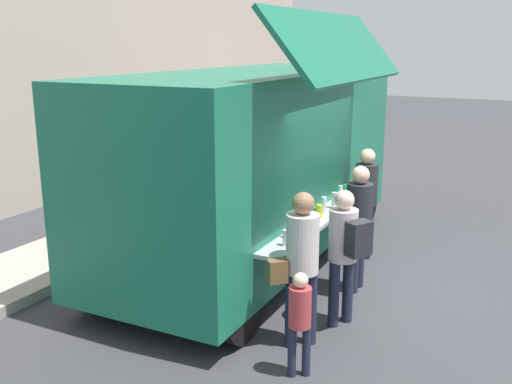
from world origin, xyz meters
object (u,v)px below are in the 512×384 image
Objects in this scene: trash_bin at (257,166)px; customer_extra_browsing at (366,193)px; food_truck_main at (258,159)px; child_near_queue at (300,315)px; customer_rear_waiting at (301,257)px; customer_mid_with_backpack at (345,245)px; customer_front_ordering at (358,218)px.

trash_bin is 0.51× the size of customer_extra_browsing.
child_near_queue is at bearing -146.71° from food_truck_main.
customer_rear_waiting is at bearing -148.96° from trash_bin.
customer_rear_waiting is 1.02× the size of customer_extra_browsing.
child_near_queue reaches higher than trash_bin.
customer_rear_waiting is (-6.65, -4.00, 0.61)m from trash_bin.
customer_mid_with_backpack is at bearing -144.41° from trash_bin.
child_near_queue is at bearing 94.96° from customer_front_ordering.
customer_rear_waiting reaches higher than customer_mid_with_backpack.
customer_mid_with_backpack is (-5.96, -4.27, 0.58)m from trash_bin.
customer_front_ordering reaches higher than child_near_queue.
trash_bin is 7.78m from customer_rear_waiting.
customer_extra_browsing is (-3.56, -3.77, 0.59)m from trash_bin.
food_truck_main reaches higher than customer_extra_browsing.
customer_rear_waiting is (-2.24, -1.68, -0.54)m from food_truck_main.
child_near_queue is at bearing 53.67° from customer_extra_browsing.
customer_rear_waiting is 0.74m from child_near_queue.
customer_mid_with_backpack is at bearing 57.93° from customer_extra_browsing.
food_truck_main is 3.61× the size of customer_rear_waiting.
food_truck_main is 2.56m from customer_mid_with_backpack.
food_truck_main is at bearing -13.50° from customer_extra_browsing.
customer_mid_with_backpack is at bearing 100.74° from customer_front_ordering.
customer_mid_with_backpack is 0.73m from customer_rear_waiting.
food_truck_main is at bearing -8.92° from customer_rear_waiting.
customer_mid_with_backpack is at bearing -35.53° from child_near_queue.
customer_mid_with_backpack is 0.94× the size of customer_rear_waiting.
child_near_queue is at bearing 117.88° from customer_mid_with_backpack.
customer_extra_browsing is (0.85, -1.45, -0.55)m from food_truck_main.
customer_mid_with_backpack is (-1.55, -1.95, -0.57)m from food_truck_main.
customer_extra_browsing is at bearing -133.37° from trash_bin.
customer_mid_with_backpack is 1.48× the size of child_near_queue.
customer_front_ordering is 1.00× the size of customer_extra_browsing.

